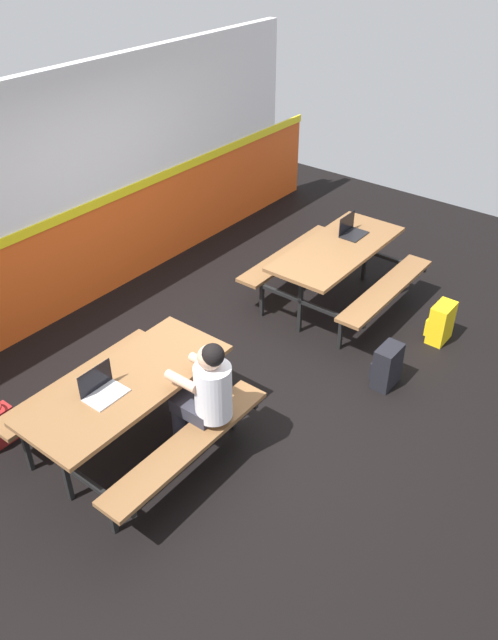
{
  "coord_description": "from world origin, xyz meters",
  "views": [
    {
      "loc": [
        -3.97,
        -3.08,
        4.02
      ],
      "look_at": [
        0.0,
        0.05,
        0.55
      ],
      "focal_mm": 35.56,
      "sensor_mm": 36.0,
      "label": 1
    }
  ],
  "objects_px": {
    "laptop_silver": "(102,389)",
    "backpack_dark": "(441,323)",
    "picnic_table_left": "(129,397)",
    "student_nearer": "(206,392)",
    "picnic_table_right": "(337,260)",
    "satchel_spare": "(387,366)",
    "laptop_dark": "(351,231)"
  },
  "relations": [
    {
      "from": "student_nearer",
      "to": "backpack_dark",
      "type": "relative_size",
      "value": 2.74
    },
    {
      "from": "laptop_silver",
      "to": "backpack_dark",
      "type": "height_order",
      "value": "laptop_silver"
    },
    {
      "from": "picnic_table_right",
      "to": "laptop_silver",
      "type": "height_order",
      "value": "laptop_silver"
    },
    {
      "from": "picnic_table_right",
      "to": "backpack_dark",
      "type": "bearing_deg",
      "value": -86.11
    },
    {
      "from": "student_nearer",
      "to": "backpack_dark",
      "type": "bearing_deg",
      "value": -16.58
    },
    {
      "from": "laptop_dark",
      "to": "picnic_table_right",
      "type": "bearing_deg",
      "value": -173.48
    },
    {
      "from": "picnic_table_right",
      "to": "laptop_dark",
      "type": "bearing_deg",
      "value": 6.52
    },
    {
      "from": "laptop_silver",
      "to": "student_nearer",
      "type": "bearing_deg",
      "value": -47.26
    },
    {
      "from": "satchel_spare",
      "to": "backpack_dark",
      "type": "bearing_deg",
      "value": -5.55
    },
    {
      "from": "laptop_silver",
      "to": "laptop_dark",
      "type": "height_order",
      "value": "same"
    },
    {
      "from": "backpack_dark",
      "to": "satchel_spare",
      "type": "height_order",
      "value": "same"
    },
    {
      "from": "picnic_table_right",
      "to": "student_nearer",
      "type": "height_order",
      "value": "student_nearer"
    },
    {
      "from": "picnic_table_left",
      "to": "laptop_dark",
      "type": "relative_size",
      "value": 5.53
    },
    {
      "from": "picnic_table_left",
      "to": "picnic_table_right",
      "type": "relative_size",
      "value": 1.0
    },
    {
      "from": "picnic_table_left",
      "to": "student_nearer",
      "type": "height_order",
      "value": "student_nearer"
    },
    {
      "from": "backpack_dark",
      "to": "satchel_spare",
      "type": "distance_m",
      "value": 1.01
    },
    {
      "from": "picnic_table_left",
      "to": "backpack_dark",
      "type": "distance_m",
      "value": 3.41
    },
    {
      "from": "satchel_spare",
      "to": "picnic_table_right",
      "type": "bearing_deg",
      "value": 51.52
    },
    {
      "from": "picnic_table_right",
      "to": "satchel_spare",
      "type": "xyz_separation_m",
      "value": [
        -0.92,
        -1.16,
        -0.36
      ]
    },
    {
      "from": "picnic_table_left",
      "to": "student_nearer",
      "type": "relative_size",
      "value": 1.48
    },
    {
      "from": "picnic_table_right",
      "to": "laptop_silver",
      "type": "bearing_deg",
      "value": 177.26
    },
    {
      "from": "picnic_table_left",
      "to": "student_nearer",
      "type": "xyz_separation_m",
      "value": [
        0.32,
        -0.55,
        0.13
      ]
    },
    {
      "from": "picnic_table_left",
      "to": "satchel_spare",
      "type": "xyz_separation_m",
      "value": [
        2.09,
        -1.28,
        -0.36
      ]
    },
    {
      "from": "picnic_table_right",
      "to": "laptop_dark",
      "type": "relative_size",
      "value": 5.53
    },
    {
      "from": "picnic_table_right",
      "to": "picnic_table_left",
      "type": "bearing_deg",
      "value": 177.74
    },
    {
      "from": "student_nearer",
      "to": "picnic_table_left",
      "type": "bearing_deg",
      "value": 120.37
    },
    {
      "from": "laptop_silver",
      "to": "laptop_dark",
      "type": "bearing_deg",
      "value": -1.83
    },
    {
      "from": "student_nearer",
      "to": "satchel_spare",
      "type": "bearing_deg",
      "value": -22.42
    },
    {
      "from": "laptop_silver",
      "to": "backpack_dark",
      "type": "bearing_deg",
      "value": -23.1
    },
    {
      "from": "picnic_table_right",
      "to": "student_nearer",
      "type": "bearing_deg",
      "value": -170.81
    },
    {
      "from": "picnic_table_left",
      "to": "student_nearer",
      "type": "distance_m",
      "value": 0.66
    },
    {
      "from": "picnic_table_right",
      "to": "student_nearer",
      "type": "distance_m",
      "value": 2.73
    }
  ]
}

